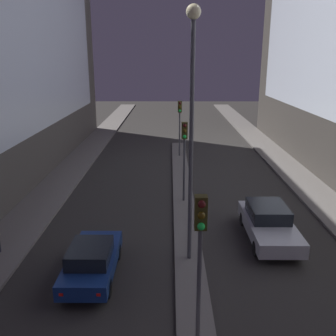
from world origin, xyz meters
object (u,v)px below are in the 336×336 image
(traffic_light_mid, at_px, (184,144))
(street_lamp, at_px, (192,101))
(car_right_lane, at_px, (269,223))
(traffic_light_near, at_px, (200,239))
(traffic_light_far, at_px, (180,116))
(car_left_lane, at_px, (92,260))

(traffic_light_mid, xyz_separation_m, street_lamp, (0.00, -6.31, 2.99))
(car_right_lane, bearing_deg, street_lamp, -151.62)
(traffic_light_mid, distance_m, street_lamp, 6.98)
(traffic_light_near, bearing_deg, street_lamp, 90.00)
(traffic_light_far, bearing_deg, car_right_lane, -75.75)
(car_left_lane, xyz_separation_m, car_right_lane, (7.34, 3.20, 0.05))
(traffic_light_far, xyz_separation_m, car_left_lane, (-3.67, -17.65, -2.70))
(traffic_light_near, height_order, traffic_light_mid, same)
(traffic_light_near, relative_size, car_right_lane, 0.94)
(car_right_lane, bearing_deg, car_left_lane, -156.42)
(traffic_light_mid, height_order, traffic_light_far, same)
(traffic_light_near, relative_size, traffic_light_far, 1.00)
(car_left_lane, bearing_deg, traffic_light_near, -44.06)
(traffic_light_near, xyz_separation_m, car_right_lane, (3.67, 6.75, -2.65))
(traffic_light_near, distance_m, car_right_lane, 8.13)
(traffic_light_far, height_order, street_lamp, street_lamp)
(traffic_light_mid, distance_m, car_left_lane, 8.80)
(traffic_light_near, xyz_separation_m, car_left_lane, (-3.67, 3.55, -2.70))
(street_lamp, relative_size, car_right_lane, 1.99)
(traffic_light_near, distance_m, car_left_lane, 5.77)
(traffic_light_far, relative_size, car_left_lane, 1.09)
(traffic_light_near, bearing_deg, traffic_light_mid, 90.00)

